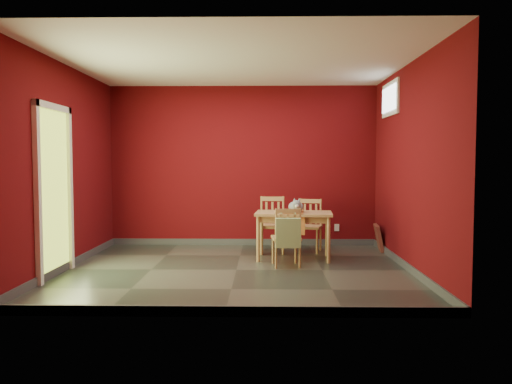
{
  "coord_description": "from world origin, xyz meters",
  "views": [
    {
      "loc": [
        0.38,
        -6.48,
        1.42
      ],
      "look_at": [
        0.25,
        0.45,
        1.0
      ],
      "focal_mm": 35.0,
      "sensor_mm": 36.0,
      "label": 1
    }
  ],
  "objects_px": {
    "dining_table": "(294,218)",
    "chair_near": "(287,236)",
    "chair_far_right": "(309,225)",
    "tote_bag": "(288,233)",
    "cat": "(296,205)",
    "picture_frame": "(379,238)",
    "chair_far_left": "(272,224)"
  },
  "relations": [
    {
      "from": "chair_far_left",
      "to": "chair_near",
      "type": "bearing_deg",
      "value": -80.55
    },
    {
      "from": "chair_near",
      "to": "picture_frame",
      "type": "relative_size",
      "value": 1.85
    },
    {
      "from": "dining_table",
      "to": "chair_far_right",
      "type": "height_order",
      "value": "chair_far_right"
    },
    {
      "from": "dining_table",
      "to": "chair_near",
      "type": "height_order",
      "value": "chair_near"
    },
    {
      "from": "chair_near",
      "to": "chair_far_right",
      "type": "bearing_deg",
      "value": 70.76
    },
    {
      "from": "chair_far_right",
      "to": "chair_near",
      "type": "relative_size",
      "value": 1.03
    },
    {
      "from": "chair_far_left",
      "to": "picture_frame",
      "type": "distance_m",
      "value": 1.72
    },
    {
      "from": "tote_bag",
      "to": "chair_near",
      "type": "bearing_deg",
      "value": 93.94
    },
    {
      "from": "chair_far_right",
      "to": "chair_far_left",
      "type": "bearing_deg",
      "value": -172.58
    },
    {
      "from": "tote_bag",
      "to": "picture_frame",
      "type": "bearing_deg",
      "value": 42.92
    },
    {
      "from": "dining_table",
      "to": "chair_near",
      "type": "xyz_separation_m",
      "value": [
        -0.13,
        -0.53,
        -0.19
      ]
    },
    {
      "from": "chair_far_left",
      "to": "picture_frame",
      "type": "relative_size",
      "value": 2.0
    },
    {
      "from": "picture_frame",
      "to": "cat",
      "type": "bearing_deg",
      "value": -152.42
    },
    {
      "from": "chair_near",
      "to": "picture_frame",
      "type": "height_order",
      "value": "chair_near"
    },
    {
      "from": "dining_table",
      "to": "cat",
      "type": "xyz_separation_m",
      "value": [
        0.03,
        -0.04,
        0.2
      ]
    },
    {
      "from": "dining_table",
      "to": "tote_bag",
      "type": "distance_m",
      "value": 0.74
    },
    {
      "from": "dining_table",
      "to": "tote_bag",
      "type": "height_order",
      "value": "tote_bag"
    },
    {
      "from": "dining_table",
      "to": "chair_near",
      "type": "bearing_deg",
      "value": -103.44
    },
    {
      "from": "chair_far_right",
      "to": "cat",
      "type": "bearing_deg",
      "value": -110.39
    },
    {
      "from": "tote_bag",
      "to": "picture_frame",
      "type": "distance_m",
      "value": 2.08
    },
    {
      "from": "tote_bag",
      "to": "chair_far_left",
      "type": "bearing_deg",
      "value": 98.6
    },
    {
      "from": "chair_near",
      "to": "cat",
      "type": "distance_m",
      "value": 0.64
    },
    {
      "from": "chair_near",
      "to": "picture_frame",
      "type": "bearing_deg",
      "value": 38.27
    },
    {
      "from": "dining_table",
      "to": "chair_near",
      "type": "relative_size",
      "value": 1.43
    },
    {
      "from": "dining_table",
      "to": "chair_far_left",
      "type": "relative_size",
      "value": 1.32
    },
    {
      "from": "chair_far_right",
      "to": "picture_frame",
      "type": "height_order",
      "value": "chair_far_right"
    },
    {
      "from": "tote_bag",
      "to": "cat",
      "type": "bearing_deg",
      "value": 78.45
    },
    {
      "from": "chair_near",
      "to": "tote_bag",
      "type": "bearing_deg",
      "value": -86.06
    },
    {
      "from": "dining_table",
      "to": "chair_far_left",
      "type": "xyz_separation_m",
      "value": [
        -0.31,
        0.56,
        -0.16
      ]
    },
    {
      "from": "chair_far_right",
      "to": "tote_bag",
      "type": "xyz_separation_m",
      "value": [
        -0.39,
        -1.36,
        0.07
      ]
    },
    {
      "from": "cat",
      "to": "chair_far_right",
      "type": "bearing_deg",
      "value": 66.26
    },
    {
      "from": "chair_near",
      "to": "picture_frame",
      "type": "distance_m",
      "value": 1.95
    }
  ]
}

